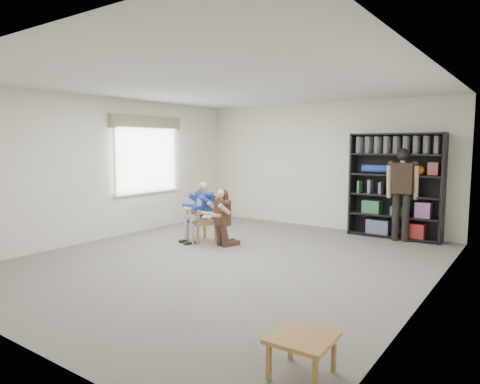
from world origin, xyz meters
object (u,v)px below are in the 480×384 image
Objects in this scene: armchair at (201,218)px; seated_man at (201,211)px; side_table at (302,356)px; standing_man at (402,195)px; bookshelf at (395,186)px; kneeling_woman at (221,218)px.

seated_man is at bearing 0.00° from armchair.
armchair reaches higher than side_table.
standing_man is 5.60m from side_table.
bookshelf reaches higher than side_table.
seated_man is at bearing -172.66° from kneeling_woman.
side_table is (3.84, -3.25, -0.28)m from armchair.
standing_man is at bearing 54.74° from seated_man.
bookshelf is (2.96, 2.48, 0.46)m from seated_man.
armchair is at bearing 0.00° from seated_man.
kneeling_woman reaches higher than side_table.
standing_man is (3.14, 2.26, 0.31)m from seated_man.
side_table is at bearing -21.27° from armchair.
armchair is at bearing -140.02° from bookshelf.
kneeling_woman reaches higher than armchair.
seated_man is 3.88m from standing_man.
bookshelf is 5.87m from side_table.
side_table is at bearing -24.87° from kneeling_woman.
standing_man reaches higher than armchair.
seated_man is 2.39× the size of side_table.
armchair is 0.43× the size of bookshelf.
side_table is (0.88, -5.74, -0.88)m from bookshelf.
kneeling_woman is (0.58, -0.12, -0.05)m from seated_man.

